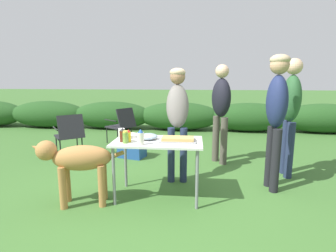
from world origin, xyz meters
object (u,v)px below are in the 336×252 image
(food_tray, at_px, (178,139))
(standing_person_in_gray_fleece, at_px, (291,106))
(mayo_bottle, at_px, (141,137))
(cooler_box, at_px, (132,148))
(standing_person_in_dark_puffer, at_px, (277,106))
(standing_person_in_red_jacket, at_px, (178,109))
(folding_table, at_px, (158,147))
(relish_jar, at_px, (126,137))
(standing_person_in_olive_jacket, at_px, (221,105))
(mustard_bottle, at_px, (129,136))
(bbq_sauce_bottle, at_px, (123,135))
(camp_chair_green_behind_table, at_px, (70,133))
(camp_chair_near_hedge, at_px, (122,124))
(mixing_bowl, at_px, (148,136))
(dog, at_px, (77,161))
(plate_stack, at_px, (130,135))
(paper_cup_stack, at_px, (122,134))

(food_tray, bearing_deg, standing_person_in_gray_fleece, 30.65)
(mayo_bottle, distance_m, cooler_box, 2.06)
(mayo_bottle, relative_size, standing_person_in_dark_puffer, 0.10)
(food_tray, xyz_separation_m, standing_person_in_red_jacket, (-0.05, 0.67, 0.29))
(folding_table, bearing_deg, standing_person_in_gray_fleece, 26.60)
(relish_jar, relative_size, standing_person_in_olive_jacket, 0.09)
(cooler_box, bearing_deg, relish_jar, 117.23)
(mustard_bottle, relative_size, relish_jar, 1.04)
(mustard_bottle, bearing_deg, folding_table, 14.85)
(standing_person_in_olive_jacket, relative_size, standing_person_in_dark_puffer, 0.96)
(bbq_sauce_bottle, bearing_deg, camp_chair_green_behind_table, 132.59)
(camp_chair_green_behind_table, bearing_deg, mayo_bottle, -83.55)
(standing_person_in_gray_fleece, distance_m, standing_person_in_dark_puffer, 0.66)
(standing_person_in_dark_puffer, height_order, camp_chair_near_hedge, standing_person_in_dark_puffer)
(mustard_bottle, relative_size, cooler_box, 0.28)
(mixing_bowl, height_order, standing_person_in_dark_puffer, standing_person_in_dark_puffer)
(relish_jar, height_order, standing_person_in_red_jacket, standing_person_in_red_jacket)
(food_tray, bearing_deg, mustard_bottle, -173.51)
(standing_person_in_olive_jacket, xyz_separation_m, cooler_box, (-1.64, 0.16, -0.87))
(standing_person_in_gray_fleece, distance_m, camp_chair_near_hedge, 3.58)
(mustard_bottle, xyz_separation_m, dog, (-0.58, -0.20, -0.27))
(food_tray, distance_m, plate_stack, 0.67)
(food_tray, xyz_separation_m, standing_person_in_dark_puffer, (1.26, 0.42, 0.38))
(folding_table, height_order, mustard_bottle, mustard_bottle)
(food_tray, relative_size, camp_chair_green_behind_table, 0.53)
(relish_jar, bearing_deg, mixing_bowl, 42.15)
(plate_stack, xyz_separation_m, standing_person_in_olive_jacket, (1.30, 1.31, 0.28))
(mayo_bottle, distance_m, relish_jar, 0.21)
(standing_person_in_olive_jacket, height_order, camp_chair_near_hedge, standing_person_in_olive_jacket)
(paper_cup_stack, bearing_deg, standing_person_in_gray_fleece, 21.49)
(folding_table, distance_m, standing_person_in_gray_fleece, 2.15)
(standing_person_in_red_jacket, xyz_separation_m, standing_person_in_gray_fleece, (1.68, 0.30, 0.03))
(standing_person_in_olive_jacket, bearing_deg, bbq_sauce_bottle, -75.23)
(standing_person_in_dark_puffer, distance_m, camp_chair_green_behind_table, 3.68)
(standing_person_in_dark_puffer, xyz_separation_m, camp_chair_green_behind_table, (-3.43, 1.15, -0.67))
(standing_person_in_red_jacket, xyz_separation_m, dog, (-1.12, -0.94, -0.51))
(mixing_bowl, xyz_separation_m, standing_person_in_olive_jacket, (1.03, 1.43, 0.26))
(mixing_bowl, relative_size, standing_person_in_dark_puffer, 0.13)
(standing_person_in_red_jacket, height_order, cooler_box, standing_person_in_red_jacket)
(standing_person_in_gray_fleece, distance_m, cooler_box, 2.86)
(standing_person_in_olive_jacket, bearing_deg, camp_chair_near_hedge, -153.86)
(bbq_sauce_bottle, bearing_deg, relish_jar, -51.60)
(plate_stack, height_order, standing_person_in_gray_fleece, standing_person_in_gray_fleece)
(folding_table, xyz_separation_m, plate_stack, (-0.39, 0.18, 0.09))
(paper_cup_stack, relative_size, camp_chair_near_hedge, 0.17)
(mustard_bottle, xyz_separation_m, mayo_bottle, (0.18, -0.13, 0.02))
(paper_cup_stack, xyz_separation_m, camp_chair_green_behind_table, (-1.46, 1.53, -0.34))
(mayo_bottle, distance_m, dog, 0.81)
(standing_person_in_dark_puffer, height_order, camp_chair_green_behind_table, standing_person_in_dark_puffer)
(plate_stack, height_order, standing_person_in_olive_jacket, standing_person_in_olive_jacket)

